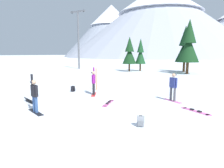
{
  "coord_description": "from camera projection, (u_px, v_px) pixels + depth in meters",
  "views": [
    {
      "loc": [
        5.54,
        -7.85,
        3.01
      ],
      "look_at": [
        -0.6,
        3.39,
        1.0
      ],
      "focal_mm": 30.88,
      "sensor_mm": 36.0,
      "label": 1
    }
  ],
  "objects": [
    {
      "name": "snowboarder_background",
      "position": [
        173.0,
        86.0,
        12.25
      ],
      "size": [
        1.37,
        1.02,
        1.8
      ],
      "color": "pink",
      "rests_on": "ground_plane"
    },
    {
      "name": "pine_tree_broad",
      "position": [
        141.0,
        53.0,
        34.02
      ],
      "size": [
        1.88,
        1.88,
        5.73
      ],
      "color": "#472D19",
      "rests_on": "ground_plane"
    },
    {
      "name": "snowboarder_foreground",
      "position": [
        35.0,
        95.0,
        9.86
      ],
      "size": [
        1.53,
        0.8,
        1.98
      ],
      "color": "black",
      "rests_on": "ground_plane"
    },
    {
      "name": "loose_snowboard_near_left",
      "position": [
        29.0,
        100.0,
        12.01
      ],
      "size": [
        1.66,
        0.71,
        0.26
      ],
      "color": "black",
      "rests_on": "ground_plane"
    },
    {
      "name": "pine_tree_young",
      "position": [
        185.0,
        47.0,
        31.88
      ],
      "size": [
        3.02,
        3.02,
        7.63
      ],
      "color": "#472D19",
      "rests_on": "ground_plane"
    },
    {
      "name": "snowboarder_midground",
      "position": [
        94.0,
        82.0,
        14.23
      ],
      "size": [
        0.96,
        1.45,
        2.02
      ],
      "color": "red",
      "rests_on": "ground_plane"
    },
    {
      "name": "ground_plane",
      "position": [
        91.0,
        113.0,
        9.9
      ],
      "size": [
        800.0,
        800.0,
        0.0
      ],
      "primitive_type": "plane",
      "color": "silver"
    },
    {
      "name": "backpack_grey",
      "position": [
        141.0,
        121.0,
        8.05
      ],
      "size": [
        0.37,
        0.34,
        0.47
      ],
      "color": "gray",
      "rests_on": "ground_plane"
    },
    {
      "name": "backpack_black",
      "position": [
        73.0,
        89.0,
        15.54
      ],
      "size": [
        0.3,
        0.35,
        0.47
      ],
      "color": "black",
      "rests_on": "ground_plane"
    },
    {
      "name": "peak_north_spur",
      "position": [
        111.0,
        30.0,
        201.29
      ],
      "size": [
        98.72,
        98.72,
        52.91
      ],
      "color": "#8C93A3",
      "rests_on": "ground_plane"
    },
    {
      "name": "ski_lift_tower",
      "position": [
        78.0,
        36.0,
        38.45
      ],
      "size": [
        3.55,
        0.36,
        11.44
      ],
      "color": "#595B60",
      "rests_on": "ground_plane"
    },
    {
      "name": "loose_snowboard_far_spare",
      "position": [
        196.0,
        111.0,
        10.17
      ],
      "size": [
        1.69,
        1.18,
        0.09
      ],
      "color": "pink",
      "rests_on": "ground_plane"
    },
    {
      "name": "loose_snowboard_near_right",
      "position": [
        108.0,
        103.0,
        11.8
      ],
      "size": [
        0.68,
        1.83,
        0.09
      ],
      "color": "pink",
      "rests_on": "ground_plane"
    },
    {
      "name": "peak_east_ridge",
      "position": [
        159.0,
        20.0,
        176.53
      ],
      "size": [
        168.34,
        168.34,
        65.14
      ],
      "color": "#9EA3B2",
      "rests_on": "ground_plane"
    },
    {
      "name": "trail_marker_pole",
      "position": [
        96.0,
        79.0,
        15.98
      ],
      "size": [
        0.06,
        0.06,
        1.88
      ],
      "primitive_type": "cylinder",
      "color": "orange",
      "rests_on": "ground_plane"
    },
    {
      "name": "pine_tree_slender",
      "position": [
        189.0,
        44.0,
        28.52
      ],
      "size": [
        3.2,
        3.2,
        8.08
      ],
      "color": "#472D19",
      "rests_on": "ground_plane"
    },
    {
      "name": "pine_tree_tall",
      "position": [
        129.0,
        53.0,
        33.06
      ],
      "size": [
        2.41,
        2.41,
        5.94
      ],
      "color": "#472D19",
      "rests_on": "ground_plane"
    }
  ]
}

